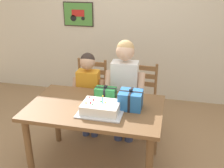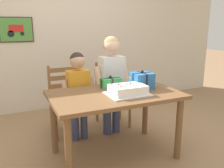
{
  "view_description": "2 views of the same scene",
  "coord_description": "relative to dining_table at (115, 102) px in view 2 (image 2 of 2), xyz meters",
  "views": [
    {
      "loc": [
        0.73,
        -2.33,
        2.02
      ],
      "look_at": [
        0.16,
        0.09,
        0.97
      ],
      "focal_mm": 42.74,
      "sensor_mm": 36.0,
      "label": 1
    },
    {
      "loc": [
        -1.05,
        -2.25,
        1.47
      ],
      "look_at": [
        0.0,
        0.08,
        0.82
      ],
      "focal_mm": 38.52,
      "sensor_mm": 36.0,
      "label": 2
    }
  ],
  "objects": [
    {
      "name": "chair_left",
      "position": [
        -0.34,
        0.85,
        -0.17
      ],
      "size": [
        0.43,
        0.43,
        0.92
      ],
      "color": "brown",
      "rests_on": "ground"
    },
    {
      "name": "child_younger",
      "position": [
        -0.25,
        0.54,
        0.05
      ],
      "size": [
        0.41,
        0.24,
        1.14
      ],
      "color": "#38426B",
      "rests_on": "ground"
    },
    {
      "name": "chair_right",
      "position": [
        0.34,
        0.85,
        -0.17
      ],
      "size": [
        0.45,
        0.45,
        0.92
      ],
      "color": "brown",
      "rests_on": "ground"
    },
    {
      "name": "dining_table",
      "position": [
        0.0,
        0.0,
        0.0
      ],
      "size": [
        1.38,
        0.85,
        0.75
      ],
      "color": "brown",
      "rests_on": "ground"
    },
    {
      "name": "gift_box_red_large",
      "position": [
        0.05,
        0.24,
        0.16
      ],
      "size": [
        0.23,
        0.13,
        0.14
      ],
      "color": "#2D8E42",
      "rests_on": "dining_table"
    },
    {
      "name": "birthday_cake",
      "position": [
        0.09,
        -0.11,
        0.15
      ],
      "size": [
        0.44,
        0.34,
        0.19
      ],
      "color": "silver",
      "rests_on": "dining_table"
    },
    {
      "name": "child_older",
      "position": [
        0.21,
        0.54,
        0.16
      ],
      "size": [
        0.48,
        0.27,
        1.32
      ],
      "color": "#38426B",
      "rests_on": "ground"
    },
    {
      "name": "back_wall",
      "position": [
        -0.0,
        1.95,
        0.66
      ],
      "size": [
        6.4,
        0.11,
        2.6
      ],
      "color": "beige",
      "rests_on": "ground"
    },
    {
      "name": "gift_box_beside_cake",
      "position": [
        0.36,
        0.05,
        0.2
      ],
      "size": [
        0.24,
        0.21,
        0.22
      ],
      "color": "#286BB7",
      "rests_on": "dining_table"
    },
    {
      "name": "ground_plane",
      "position": [
        0.0,
        0.0,
        -0.64
      ],
      "size": [
        20.0,
        20.0,
        0.0
      ],
      "primitive_type": "plane",
      "color": "#997551"
    }
  ]
}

